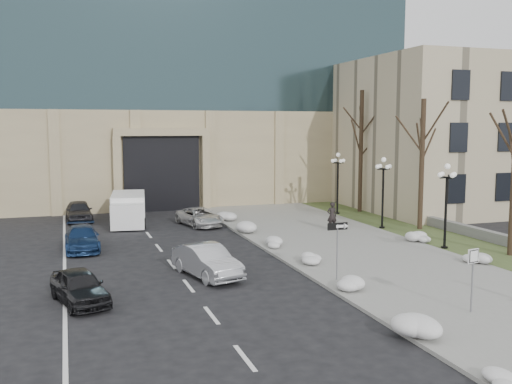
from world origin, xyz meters
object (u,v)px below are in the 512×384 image
car_a (79,287)px  car_e (79,211)px  one_way_sign (341,233)px  lamppost_c (383,183)px  box_truck (128,210)px  lamppost_b (446,194)px  keep_sign (473,267)px  lamppost_d (338,175)px  car_d (200,217)px  car_b (207,261)px  pedestrian (332,216)px  car_c (82,238)px

car_a → car_e: bearing=73.9°
one_way_sign → lamppost_c: size_ratio=0.55×
box_truck → lamppost_b: (15.54, -14.13, 2.09)m
lamppost_c → keep_sign: bearing=-110.4°
lamppost_d → car_e: bearing=170.1°
car_e → box_truck: 3.89m
lamppost_b → one_way_sign: bearing=-154.5°
car_a → lamppost_d: 25.47m
car_e → box_truck: (3.24, -2.14, 0.25)m
car_d → keep_sign: 21.86m
car_b → lamppost_b: 13.96m
lamppost_c → lamppost_d: (0.00, 6.50, 0.00)m
box_truck → one_way_sign: one_way_sign is taller
pedestrian → lamppost_c: bearing=179.4°
car_a → one_way_sign: size_ratio=1.47×
car_c → pedestrian: size_ratio=2.46×
pedestrian → lamppost_c: (3.44, -0.43, 2.05)m
pedestrian → lamppost_d: size_ratio=0.38×
one_way_sign → keep_sign: size_ratio=1.08×
car_c → car_d: car_c is taller
car_a → pedestrian: pedestrian is taller
car_b → car_c: (-5.16, 7.67, -0.08)m
car_e → lamppost_b: lamppost_b is taller
car_a → box_truck: box_truck is taller
keep_sign → pedestrian: bearing=70.1°
car_b → car_e: (-5.08, 17.56, 0.02)m
car_e → one_way_sign: 22.82m
car_d → box_truck: bearing=139.7°
car_c → one_way_sign: one_way_sign is taller
lamppost_b → lamppost_d: bearing=90.0°
car_d → one_way_sign: 16.05m
lamppost_d → car_c: bearing=-160.7°
car_e → lamppost_c: lamppost_c is taller
car_e → pedestrian: 17.97m
pedestrian → lamppost_d: (3.44, 6.07, 2.05)m
car_c → car_a: bearing=-92.2°
one_way_sign → lamppost_c: 13.47m
car_b → box_truck: box_truck is taller
car_c → lamppost_b: 20.06m
car_d → lamppost_b: lamppost_b is taller
car_b → lamppost_c: bearing=15.0°
lamppost_b → keep_sign: bearing=-122.1°
car_a → lamppost_d: (19.25, 16.51, 2.42)m
car_c → lamppost_d: size_ratio=0.93×
car_a → keep_sign: keep_sign is taller
one_way_sign → lamppost_b: 9.34m
one_way_sign → lamppost_d: 18.98m
car_a → keep_sign: (13.30, -5.95, 1.13)m
car_d → car_e: size_ratio=1.01×
one_way_sign → keep_sign: 6.00m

